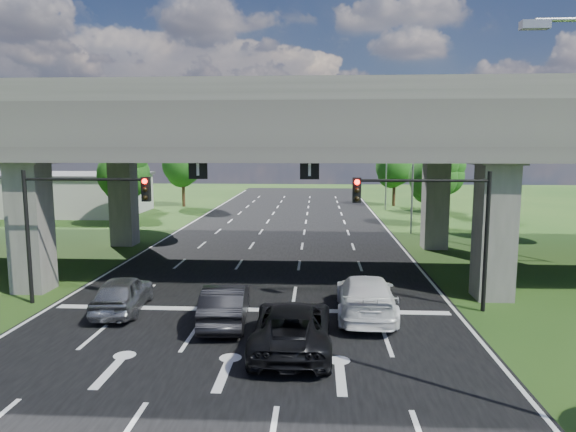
# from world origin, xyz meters

# --- Properties ---
(ground) EXTENTS (160.00, 160.00, 0.00)m
(ground) POSITION_xyz_m (0.00, 0.00, 0.00)
(ground) COLOR #1E4115
(ground) RESTS_ON ground
(road) EXTENTS (18.00, 120.00, 0.03)m
(road) POSITION_xyz_m (0.00, 10.00, 0.01)
(road) COLOR black
(road) RESTS_ON ground
(overpass) EXTENTS (80.00, 15.00, 10.00)m
(overpass) POSITION_xyz_m (0.00, 12.00, 7.92)
(overpass) COLOR #373432
(overpass) RESTS_ON ground
(warehouse) EXTENTS (20.00, 10.00, 4.00)m
(warehouse) POSITION_xyz_m (-26.00, 35.00, 2.00)
(warehouse) COLOR #9E9E99
(warehouse) RESTS_ON ground
(signal_right) EXTENTS (5.76, 0.54, 6.00)m
(signal_right) POSITION_xyz_m (7.82, 3.94, 4.19)
(signal_right) COLOR black
(signal_right) RESTS_ON ground
(signal_left) EXTENTS (5.76, 0.54, 6.00)m
(signal_left) POSITION_xyz_m (-7.82, 3.94, 4.19)
(signal_left) COLOR black
(signal_left) RESTS_ON ground
(streetlight_far) EXTENTS (3.38, 0.25, 10.00)m
(streetlight_far) POSITION_xyz_m (10.10, 24.00, 5.85)
(streetlight_far) COLOR gray
(streetlight_far) RESTS_ON ground
(streetlight_beyond) EXTENTS (3.38, 0.25, 10.00)m
(streetlight_beyond) POSITION_xyz_m (10.10, 40.00, 5.85)
(streetlight_beyond) COLOR gray
(streetlight_beyond) RESTS_ON ground
(tree_left_near) EXTENTS (4.50, 4.50, 7.80)m
(tree_left_near) POSITION_xyz_m (-13.95, 26.00, 4.82)
(tree_left_near) COLOR black
(tree_left_near) RESTS_ON ground
(tree_left_mid) EXTENTS (3.91, 3.90, 6.76)m
(tree_left_mid) POSITION_xyz_m (-16.95, 34.00, 4.17)
(tree_left_mid) COLOR black
(tree_left_mid) RESTS_ON ground
(tree_left_far) EXTENTS (4.80, 4.80, 8.32)m
(tree_left_far) POSITION_xyz_m (-12.95, 42.00, 5.14)
(tree_left_far) COLOR black
(tree_left_far) RESTS_ON ground
(tree_right_near) EXTENTS (4.20, 4.20, 7.28)m
(tree_right_near) POSITION_xyz_m (13.05, 28.00, 4.50)
(tree_right_near) COLOR black
(tree_right_near) RESTS_ON ground
(tree_right_mid) EXTENTS (3.91, 3.90, 6.76)m
(tree_right_mid) POSITION_xyz_m (16.05, 36.00, 4.17)
(tree_right_mid) COLOR black
(tree_right_mid) RESTS_ON ground
(tree_right_far) EXTENTS (4.50, 4.50, 7.80)m
(tree_right_far) POSITION_xyz_m (12.05, 44.00, 4.82)
(tree_right_far) COLOR black
(tree_right_far) RESTS_ON ground
(car_silver) EXTENTS (2.25, 4.70, 1.55)m
(car_silver) POSITION_xyz_m (-5.40, 3.00, 0.81)
(car_silver) COLOR gray
(car_silver) RESTS_ON road
(car_dark) EXTENTS (2.04, 4.89, 1.57)m
(car_dark) POSITION_xyz_m (-0.77, 1.75, 0.82)
(car_dark) COLOR black
(car_dark) RESTS_ON road
(car_white) EXTENTS (2.54, 5.87, 1.68)m
(car_white) POSITION_xyz_m (4.88, 3.00, 0.87)
(car_white) COLOR white
(car_white) RESTS_ON road
(car_trailing) EXTENTS (2.65, 5.74, 1.59)m
(car_trailing) POSITION_xyz_m (2.01, -0.68, 0.83)
(car_trailing) COLOR black
(car_trailing) RESTS_ON road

